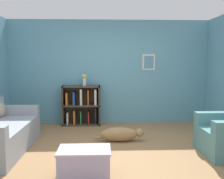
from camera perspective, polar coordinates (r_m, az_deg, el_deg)
name	(u,v)px	position (r m, az deg, el deg)	size (l,w,h in m)	color
ground_plane	(113,153)	(4.38, 0.22, -14.36)	(14.00, 14.00, 0.00)	#997047
wall_back	(109,72)	(6.36, -0.65, 4.01)	(5.60, 0.13, 2.60)	#609EB7
bookshelf	(82,105)	(6.24, -6.93, -3.64)	(0.92, 0.35, 0.98)	#42382D
coffee_table	(84,162)	(3.51, -6.33, -16.09)	(0.70, 0.45, 0.39)	#ADA3CC
dog	(121,134)	(4.96, 1.99, -10.18)	(1.00, 0.25, 0.28)	#9E7A4C
vase	(84,79)	(6.13, -6.35, 2.35)	(0.11, 0.11, 0.28)	silver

